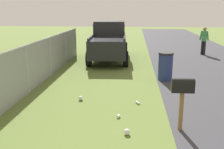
{
  "coord_description": "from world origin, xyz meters",
  "views": [
    {
      "loc": [
        -0.55,
        -0.23,
        2.8
      ],
      "look_at": [
        6.04,
        0.35,
        1.11
      ],
      "focal_mm": 41.86,
      "sensor_mm": 36.0,
      "label": 1
    }
  ],
  "objects": [
    {
      "name": "litter_cup_midfield_b",
      "position": [
        5.82,
        0.16,
        0.04
      ],
      "size": [
        0.12,
        0.11,
        0.08
      ],
      "primitive_type": "cylinder",
      "rotation": [
        0.0,
        1.57,
        5.97
      ],
      "color": "white",
      "rests_on": "ground"
    },
    {
      "name": "litter_bag_near_hydrant",
      "position": [
        7.04,
        1.42,
        0.07
      ],
      "size": [
        0.14,
        0.14,
        0.14
      ],
      "primitive_type": "sphere",
      "color": "silver",
      "rests_on": "ground"
    },
    {
      "name": "litter_bag_far_scatter",
      "position": [
        4.88,
        -0.09,
        0.07
      ],
      "size": [
        0.14,
        0.14,
        0.14
      ],
      "primitive_type": "sphere",
      "color": "silver",
      "rests_on": "ground"
    },
    {
      "name": "litter_can_by_mailbox",
      "position": [
        6.87,
        -0.36,
        0.03
      ],
      "size": [
        0.13,
        0.13,
        0.07
      ],
      "primitive_type": "cylinder",
      "rotation": [
        0.0,
        1.57,
        3.82
      ],
      "color": "silver",
      "rests_on": "ground"
    },
    {
      "name": "mailbox",
      "position": [
        5.25,
        -1.33,
        1.01
      ],
      "size": [
        0.23,
        0.52,
        1.26
      ],
      "rotation": [
        0.0,
        0.0,
        0.03
      ],
      "color": "brown",
      "rests_on": "ground"
    },
    {
      "name": "pedestrian",
      "position": [
        15.81,
        -4.43,
        0.97
      ],
      "size": [
        0.3,
        0.53,
        1.68
      ],
      "rotation": [
        0.0,
        0.0,
        5.83
      ],
      "color": "black",
      "rests_on": "ground"
    },
    {
      "name": "fence_section",
      "position": [
        7.6,
        3.32,
        0.89
      ],
      "size": [
        14.65,
        0.07,
        1.64
      ],
      "color": "#9EA3A8",
      "rests_on": "ground"
    },
    {
      "name": "pickup_truck",
      "position": [
        13.86,
        1.19,
        1.1
      ],
      "size": [
        5.28,
        2.25,
        2.09
      ],
      "rotation": [
        0.0,
        0.0,
        0.05
      ],
      "color": "black",
      "rests_on": "ground"
    },
    {
      "name": "trash_bin",
      "position": [
        9.68,
        -1.46,
        0.56
      ],
      "size": [
        0.59,
        0.59,
        1.11
      ],
      "color": "navy",
      "rests_on": "ground"
    }
  ]
}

